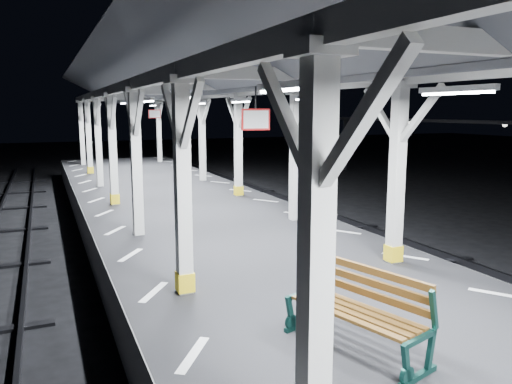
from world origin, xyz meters
TOP-DOWN VIEW (x-y plane):
  - platform at (0.00, 0.00)m, footprint 6.00×50.00m
  - hazard_stripes_left at (-2.45, 0.00)m, footprint 1.00×48.00m
  - hazard_stripes_right at (2.45, 0.00)m, footprint 1.00×48.00m
  - canopy at (0.00, -0.01)m, footprint 5.40×49.00m
  - bench_mid at (-0.56, -0.61)m, footprint 1.12×1.88m

SIDE VIEW (x-z plane):
  - platform at x=0.00m, z-range 0.00..1.00m
  - hazard_stripes_left at x=-2.45m, z-range 1.00..1.01m
  - hazard_stripes_right at x=2.45m, z-range 1.00..1.01m
  - bench_mid at x=-0.56m, z-range 1.03..1.99m
  - canopy at x=0.00m, z-range 2.23..6.88m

